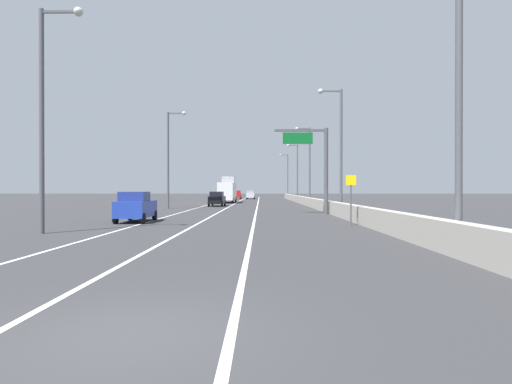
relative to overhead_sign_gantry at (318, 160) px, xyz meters
name	(u,v)px	position (x,y,z in m)	size (l,w,h in m)	color
ground_plane	(249,203)	(-6.89, 33.26, -4.73)	(320.00, 320.00, 0.00)	#2D2D30
lane_stripe_left	(209,204)	(-12.39, 24.26, -4.73)	(0.16, 130.00, 0.00)	silver
lane_stripe_center	(233,204)	(-8.89, 24.26, -4.73)	(0.16, 130.00, 0.00)	silver
lane_stripe_right	(258,204)	(-5.39, 24.26, -4.73)	(0.16, 130.00, 0.00)	silver
jersey_barrier_right	(318,204)	(1.34, 9.26, -4.18)	(0.60, 120.00, 1.10)	#9E998E
overhead_sign_gantry	(318,160)	(0.00, 0.00, 0.00)	(4.68, 0.36, 7.50)	#47474C
speed_advisory_sign	(351,196)	(0.44, -11.58, -2.96)	(0.60, 0.11, 3.00)	#4C4C51
lamp_post_right_near	(452,68)	(1.52, -22.52, 1.51)	(2.14, 0.44, 10.96)	#4C4C51
lamp_post_right_second	(338,143)	(1.84, 0.17, 1.51)	(2.14, 0.44, 10.96)	#4C4C51
lamp_post_right_third	(308,161)	(1.71, 22.85, 1.51)	(2.14, 0.44, 10.96)	#4C4C51
lamp_post_right_fourth	(296,169)	(1.94, 45.54, 1.51)	(2.14, 0.44, 10.96)	#4C4C51
lamp_post_right_fifth	(287,173)	(1.51, 68.23, 1.51)	(2.14, 0.44, 10.96)	#4C4C51
lamp_post_left_near	(47,105)	(-15.34, -16.52, 1.51)	(2.14, 0.44, 10.96)	#4C4C51
lamp_post_left_mid	(170,153)	(-15.16, 10.70, 1.51)	(2.14, 0.44, 10.96)	#4C4C51
car_silver_0	(251,195)	(-7.28, 60.32, -3.72)	(1.95, 4.44, 2.03)	#B7B7BC
car_red_1	(237,195)	(-10.48, 61.75, -3.76)	(1.94, 4.18, 1.95)	red
car_blue_2	(136,207)	(-13.19, -9.12, -3.73)	(1.99, 4.09, 2.00)	#1E389E
car_black_3	(217,199)	(-10.59, 17.65, -3.78)	(1.92, 4.58, 1.89)	black
car_green_4	(223,195)	(-13.30, 57.70, -3.75)	(1.79, 4.21, 1.97)	#196033
box_truck	(227,190)	(-10.43, 32.71, -2.73)	(2.47, 9.97, 4.36)	silver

